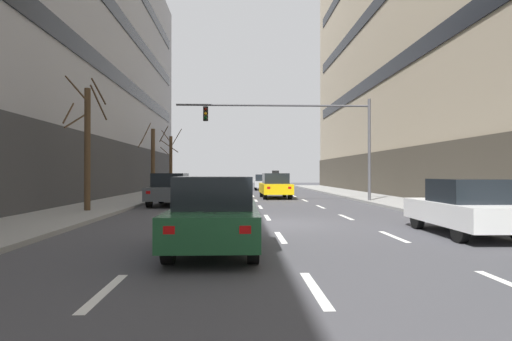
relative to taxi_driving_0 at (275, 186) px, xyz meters
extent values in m
plane|color=#424247|center=(-1.46, -14.42, -0.86)|extent=(120.00, 120.00, 0.00)
cube|color=gray|center=(-9.52, -14.42, -0.79)|extent=(3.56, 80.00, 0.14)
cube|color=gray|center=(6.60, -14.42, -0.79)|extent=(3.56, 80.00, 0.14)
cube|color=silver|center=(-4.60, -22.42, -0.86)|extent=(0.16, 2.00, 0.01)
cube|color=silver|center=(-4.60, -17.42, -0.86)|extent=(0.16, 2.00, 0.01)
cube|color=silver|center=(-4.60, -12.42, -0.86)|extent=(0.16, 2.00, 0.01)
cube|color=silver|center=(-4.60, -7.42, -0.86)|extent=(0.16, 2.00, 0.01)
cube|color=silver|center=(-4.60, -2.42, -0.86)|extent=(0.16, 2.00, 0.01)
cube|color=silver|center=(-4.60, 2.58, -0.86)|extent=(0.16, 2.00, 0.01)
cube|color=silver|center=(-4.60, 7.58, -0.86)|extent=(0.16, 2.00, 0.01)
cube|color=silver|center=(-4.60, 12.58, -0.86)|extent=(0.16, 2.00, 0.01)
cube|color=silver|center=(-4.60, 17.58, -0.86)|extent=(0.16, 2.00, 0.01)
cube|color=silver|center=(-1.46, -22.42, -0.86)|extent=(0.16, 2.00, 0.01)
cube|color=silver|center=(-1.46, -17.42, -0.86)|extent=(0.16, 2.00, 0.01)
cube|color=silver|center=(-1.46, -12.42, -0.86)|extent=(0.16, 2.00, 0.01)
cube|color=silver|center=(-1.46, -7.42, -0.86)|extent=(0.16, 2.00, 0.01)
cube|color=silver|center=(-1.46, -2.42, -0.86)|extent=(0.16, 2.00, 0.01)
cube|color=silver|center=(-1.46, 2.58, -0.86)|extent=(0.16, 2.00, 0.01)
cube|color=silver|center=(-1.46, 7.58, -0.86)|extent=(0.16, 2.00, 0.01)
cube|color=silver|center=(-1.46, 12.58, -0.86)|extent=(0.16, 2.00, 0.01)
cube|color=silver|center=(-1.46, 17.58, -0.86)|extent=(0.16, 2.00, 0.01)
cube|color=silver|center=(1.68, -17.42, -0.86)|extent=(0.16, 2.00, 0.01)
cube|color=silver|center=(1.68, -12.42, -0.86)|extent=(0.16, 2.00, 0.01)
cube|color=silver|center=(1.68, -7.42, -0.86)|extent=(0.16, 2.00, 0.01)
cube|color=silver|center=(1.68, -2.42, -0.86)|extent=(0.16, 2.00, 0.01)
cube|color=silver|center=(1.68, 2.58, -0.86)|extent=(0.16, 2.00, 0.01)
cube|color=silver|center=(1.68, 7.58, -0.86)|extent=(0.16, 2.00, 0.01)
cube|color=silver|center=(1.68, 12.58, -0.86)|extent=(0.16, 2.00, 0.01)
cube|color=silver|center=(1.68, 17.58, -0.86)|extent=(0.16, 2.00, 0.01)
cylinder|color=black|center=(-0.87, 1.46, -0.51)|extent=(0.25, 0.70, 0.70)
cylinder|color=black|center=(0.81, 1.50, -0.51)|extent=(0.25, 0.70, 0.70)
cylinder|color=black|center=(-0.82, -1.38, -0.51)|extent=(0.25, 0.70, 0.70)
cylinder|color=black|center=(0.87, -1.35, -0.51)|extent=(0.25, 0.70, 0.70)
cube|color=yellow|center=(0.00, 0.06, -0.17)|extent=(2.04, 4.68, 0.68)
cube|color=black|center=(0.00, -0.15, 0.52)|extent=(1.73, 2.04, 0.72)
cube|color=white|center=(-0.73, 2.33, -0.06)|extent=(0.21, 0.09, 0.15)
cube|color=red|center=(-0.63, -2.24, -0.06)|extent=(0.21, 0.09, 0.15)
cube|color=white|center=(0.63, 2.35, -0.06)|extent=(0.21, 0.09, 0.15)
cube|color=red|center=(0.73, -2.21, -0.06)|extent=(0.21, 0.09, 0.15)
cube|color=black|center=(0.00, -0.15, 0.98)|extent=(0.47, 0.22, 0.19)
cylinder|color=black|center=(-7.07, -4.50, -0.51)|extent=(0.25, 0.70, 0.70)
cylinder|color=black|center=(-5.38, -4.56, -0.51)|extent=(0.25, 0.70, 0.70)
cylinder|color=black|center=(-7.16, -7.36, -0.51)|extent=(0.25, 0.70, 0.70)
cylinder|color=black|center=(-5.46, -7.41, -0.51)|extent=(0.25, 0.70, 0.70)
cube|color=#474C51|center=(-6.27, -5.96, -0.17)|extent=(2.09, 4.71, 0.68)
cube|color=black|center=(-6.27, -6.17, 0.53)|extent=(1.75, 2.06, 0.72)
cube|color=white|center=(-6.88, -3.65, -0.05)|extent=(0.21, 0.09, 0.15)
cube|color=red|center=(-7.02, -8.22, -0.05)|extent=(0.21, 0.09, 0.15)
cube|color=white|center=(-5.52, -3.69, -0.05)|extent=(0.21, 0.09, 0.15)
cube|color=red|center=(-5.65, -8.26, -0.05)|extent=(0.21, 0.09, 0.15)
cylinder|color=black|center=(-0.75, 15.45, -0.54)|extent=(0.23, 0.65, 0.64)
cylinder|color=black|center=(0.81, 15.42, -0.54)|extent=(0.23, 0.65, 0.64)
cylinder|color=black|center=(-0.81, 12.82, -0.54)|extent=(0.23, 0.65, 0.64)
cylinder|color=black|center=(0.75, 12.78, -0.54)|extent=(0.23, 0.65, 0.64)
cube|color=#B7BABF|center=(0.00, 14.12, -0.23)|extent=(1.89, 4.33, 0.62)
cube|color=black|center=(0.00, 13.92, 0.42)|extent=(1.60, 1.89, 0.66)
cube|color=white|center=(-0.58, 16.24, -0.12)|extent=(0.20, 0.08, 0.14)
cube|color=red|center=(-0.67, 12.03, -0.12)|extent=(0.20, 0.08, 0.14)
cube|color=white|center=(0.68, 16.21, -0.12)|extent=(0.20, 0.08, 0.14)
cube|color=red|center=(0.59, 12.00, -0.12)|extent=(0.20, 0.08, 0.14)
cylinder|color=black|center=(-3.94, -17.85, -0.52)|extent=(0.23, 0.68, 0.67)
cylinder|color=black|center=(-2.31, -17.87, -0.52)|extent=(0.23, 0.68, 0.67)
cylinder|color=black|center=(-3.97, -20.60, -0.52)|extent=(0.23, 0.68, 0.67)
cylinder|color=black|center=(-2.33, -20.62, -0.52)|extent=(0.23, 0.68, 0.67)
cube|color=#1E512D|center=(-3.14, -19.24, -0.20)|extent=(1.92, 4.51, 0.65)
cube|color=black|center=(-3.14, -19.44, 0.48)|extent=(1.65, 1.95, 0.69)
cube|color=white|center=(-3.77, -17.03, -0.08)|extent=(0.20, 0.08, 0.14)
cube|color=red|center=(-3.82, -21.43, -0.08)|extent=(0.20, 0.08, 0.14)
cube|color=white|center=(-2.46, -17.04, -0.08)|extent=(0.20, 0.08, 0.14)
cube|color=red|center=(-2.50, -21.45, -0.08)|extent=(0.20, 0.08, 0.14)
cylinder|color=black|center=(3.03, -15.89, -0.54)|extent=(0.23, 0.64, 0.64)
cylinder|color=black|center=(4.57, -15.93, -0.54)|extent=(0.23, 0.64, 0.64)
cylinder|color=black|center=(2.97, -18.50, -0.54)|extent=(0.23, 0.64, 0.64)
cube|color=white|center=(3.77, -17.21, -0.23)|extent=(1.87, 4.28, 0.62)
cube|color=black|center=(3.77, -17.41, 0.40)|extent=(1.58, 1.87, 0.66)
cube|color=white|center=(3.20, -15.12, -0.12)|extent=(0.19, 0.08, 0.14)
cube|color=red|center=(3.10, -19.28, -0.12)|extent=(0.19, 0.08, 0.14)
cube|color=white|center=(4.44, -15.14, -0.12)|extent=(0.19, 0.08, 0.14)
cylinder|color=#4C4C51|center=(5.22, -4.46, 2.30)|extent=(0.18, 0.18, 6.05)
cylinder|color=#4C4C51|center=(-0.50, -4.46, 4.89)|extent=(11.44, 0.12, 0.12)
cube|color=black|center=(-4.50, -4.46, 4.37)|extent=(0.28, 0.24, 0.84)
sphere|color=#4B0704|center=(-4.50, -4.60, 4.63)|extent=(0.17, 0.17, 0.17)
sphere|color=orange|center=(-4.50, -4.60, 4.37)|extent=(0.17, 0.17, 0.17)
sphere|color=#073E10|center=(-4.50, -4.60, 4.11)|extent=(0.17, 0.17, 0.17)
cylinder|color=#4C3823|center=(-9.17, 3.43, 1.80)|extent=(0.31, 0.31, 5.03)
cylinder|color=#42301E|center=(-9.76, 3.67, 4.03)|extent=(0.56, 1.26, 1.71)
cylinder|color=#42301E|center=(-8.43, 3.88, 3.94)|extent=(0.97, 1.54, 1.12)
cylinder|color=#42301E|center=(-10.00, 3.56, 3.50)|extent=(0.33, 1.71, 1.36)
cylinder|color=#4C3823|center=(-9.17, -10.43, 1.94)|extent=(0.26, 0.26, 5.31)
cylinder|color=#42301E|center=(-9.94, -10.53, 3.50)|extent=(0.27, 1.59, 1.12)
cylinder|color=#42301E|center=(-9.47, -10.98, 4.50)|extent=(1.16, 0.68, 1.17)
cylinder|color=#42301E|center=(-9.77, -10.21, 3.19)|extent=(0.51, 1.27, 0.80)
cylinder|color=#42301E|center=(-8.63, -10.60, 3.93)|extent=(0.41, 1.14, 1.37)
cylinder|color=#42301E|center=(-8.64, -10.55, 4.43)|extent=(0.32, 1.11, 0.96)
cylinder|color=#4C3823|center=(-9.17, 11.94, 1.89)|extent=(0.31, 0.31, 5.22)
cylinder|color=#42301E|center=(-9.17, 11.10, 3.48)|extent=(1.72, 0.08, 1.24)
cylinder|color=#42301E|center=(-8.64, 12.46, 4.50)|extent=(1.12, 1.13, 1.49)
cylinder|color=#42301E|center=(-9.71, 11.47, 3.06)|extent=(1.02, 1.15, 0.81)
cylinder|color=#42301E|center=(-9.57, 11.46, 4.48)|extent=(1.04, 0.88, 1.18)
cylinder|color=#42301E|center=(-9.24, 11.38, 3.50)|extent=(1.16, 0.21, 0.83)
camera|label=1|loc=(-2.64, -28.60, 0.90)|focal=28.85mm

